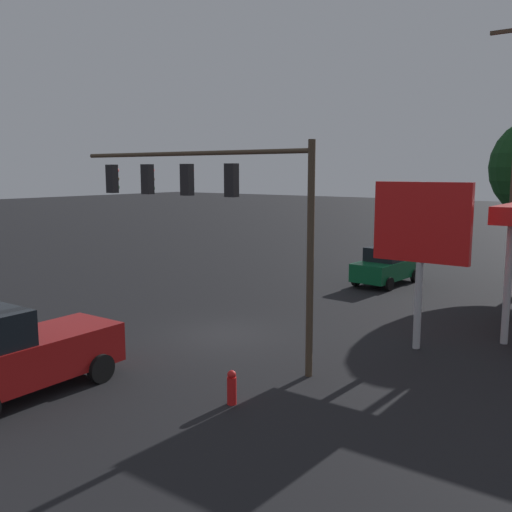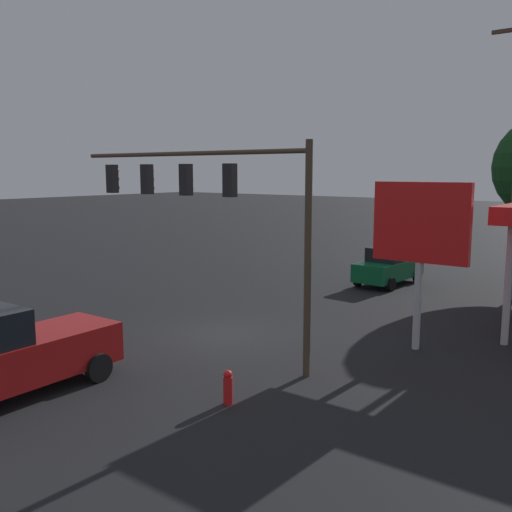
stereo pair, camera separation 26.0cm
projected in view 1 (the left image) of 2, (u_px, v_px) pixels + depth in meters
ground_plane at (223, 334)px, 20.34m from camera, size 200.00×200.00×0.00m
traffic_signal_assembly at (205, 194)px, 17.76m from camera, size 9.44×0.43×6.62m
price_sign at (421, 228)px, 18.17m from camera, size 3.13×0.27×5.43m
sedan_waiting at (386, 266)px, 29.24m from camera, size 2.29×4.51×1.93m
pickup_parked at (16, 354)px, 14.64m from camera, size 2.35×5.24×2.40m
fire_hydrant at (232, 387)px, 14.19m from camera, size 0.24×0.24×0.88m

